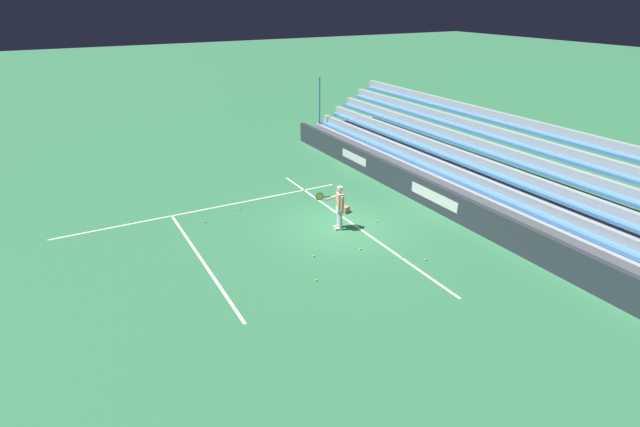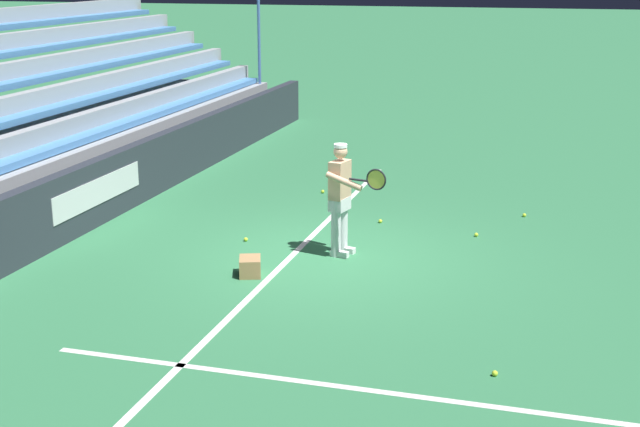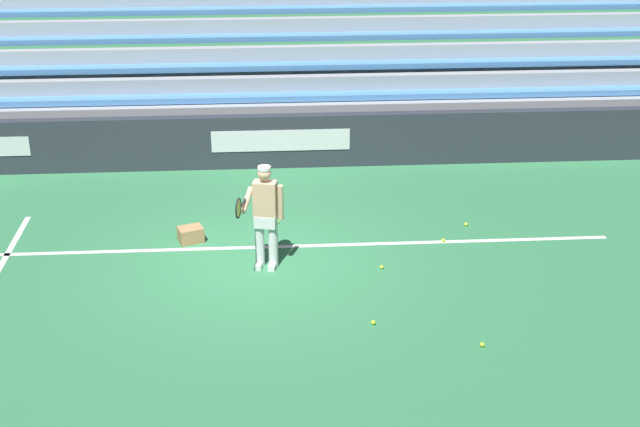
{
  "view_description": "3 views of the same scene",
  "coord_description": "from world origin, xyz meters",
  "px_view_note": "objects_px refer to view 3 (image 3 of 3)",
  "views": [
    {
      "loc": [
        -14.88,
        9.09,
        8.23
      ],
      "look_at": [
        -0.93,
        1.43,
        1.19
      ],
      "focal_mm": 28.0,
      "sensor_mm": 36.0,
      "label": 1
    },
    {
      "loc": [
        12.35,
        3.51,
        4.29
      ],
      "look_at": [
        0.69,
        0.11,
        0.87
      ],
      "focal_mm": 50.0,
      "sensor_mm": 36.0,
      "label": 2
    },
    {
      "loc": [
        -0.19,
        12.92,
        6.66
      ],
      "look_at": [
        -1.03,
        0.15,
        0.88
      ],
      "focal_mm": 50.0,
      "sensor_mm": 36.0,
      "label": 3
    }
  ],
  "objects_px": {
    "ball_box_cardboard": "(191,234)",
    "tennis_ball_midcourt": "(482,345)",
    "tennis_ball_on_baseline": "(382,267)",
    "tennis_ball_toward_net": "(277,222)",
    "tennis_ball_far_right": "(466,224)",
    "tennis_ball_far_left": "(443,240)",
    "tennis_player": "(265,216)",
    "tennis_ball_stray_back": "(373,322)"
  },
  "relations": [
    {
      "from": "ball_box_cardboard",
      "to": "tennis_ball_midcourt",
      "type": "height_order",
      "value": "ball_box_cardboard"
    },
    {
      "from": "tennis_ball_on_baseline",
      "to": "tennis_ball_toward_net",
      "type": "relative_size",
      "value": 1.0
    },
    {
      "from": "ball_box_cardboard",
      "to": "tennis_ball_far_right",
      "type": "xyz_separation_m",
      "value": [
        -4.81,
        -0.31,
        -0.1
      ]
    },
    {
      "from": "tennis_ball_far_left",
      "to": "tennis_ball_midcourt",
      "type": "height_order",
      "value": "same"
    },
    {
      "from": "ball_box_cardboard",
      "to": "tennis_ball_on_baseline",
      "type": "bearing_deg",
      "value": 158.72
    },
    {
      "from": "tennis_player",
      "to": "tennis_ball_far_right",
      "type": "bearing_deg",
      "value": -159.74
    },
    {
      "from": "tennis_ball_on_baseline",
      "to": "tennis_ball_far_right",
      "type": "distance_m",
      "value": 2.28
    },
    {
      "from": "tennis_ball_on_baseline",
      "to": "tennis_ball_far_right",
      "type": "xyz_separation_m",
      "value": [
        -1.7,
        -1.52,
        0.0
      ]
    },
    {
      "from": "tennis_player",
      "to": "tennis_ball_stray_back",
      "type": "relative_size",
      "value": 25.98
    },
    {
      "from": "tennis_ball_on_baseline",
      "to": "tennis_ball_stray_back",
      "type": "distance_m",
      "value": 1.71
    },
    {
      "from": "tennis_ball_on_baseline",
      "to": "tennis_ball_midcourt",
      "type": "height_order",
      "value": "same"
    },
    {
      "from": "tennis_player",
      "to": "tennis_ball_on_baseline",
      "type": "bearing_deg",
      "value": 173.44
    },
    {
      "from": "tennis_player",
      "to": "ball_box_cardboard",
      "type": "xyz_separation_m",
      "value": [
        1.27,
        -1.0,
        -0.76
      ]
    },
    {
      "from": "tennis_ball_far_left",
      "to": "tennis_ball_toward_net",
      "type": "height_order",
      "value": "same"
    },
    {
      "from": "tennis_ball_far_right",
      "to": "tennis_ball_toward_net",
      "type": "relative_size",
      "value": 1.0
    },
    {
      "from": "tennis_ball_midcourt",
      "to": "tennis_ball_stray_back",
      "type": "distance_m",
      "value": 1.57
    },
    {
      "from": "tennis_ball_midcourt",
      "to": "tennis_ball_toward_net",
      "type": "relative_size",
      "value": 1.0
    },
    {
      "from": "tennis_ball_on_baseline",
      "to": "tennis_ball_far_right",
      "type": "height_order",
      "value": "same"
    },
    {
      "from": "tennis_ball_far_left",
      "to": "tennis_ball_midcourt",
      "type": "relative_size",
      "value": 1.0
    },
    {
      "from": "tennis_ball_midcourt",
      "to": "tennis_ball_stray_back",
      "type": "xyz_separation_m",
      "value": [
        1.41,
        -0.67,
        0.0
      ]
    },
    {
      "from": "tennis_ball_toward_net",
      "to": "tennis_ball_stray_back",
      "type": "bearing_deg",
      "value": 110.15
    },
    {
      "from": "tennis_ball_on_baseline",
      "to": "tennis_ball_stray_back",
      "type": "relative_size",
      "value": 1.0
    },
    {
      "from": "tennis_ball_stray_back",
      "to": "ball_box_cardboard",
      "type": "bearing_deg",
      "value": -46.13
    },
    {
      "from": "tennis_ball_midcourt",
      "to": "tennis_player",
      "type": "bearing_deg",
      "value": -41.21
    },
    {
      "from": "tennis_ball_far_left",
      "to": "tennis_ball_far_right",
      "type": "height_order",
      "value": "same"
    },
    {
      "from": "tennis_ball_far_left",
      "to": "tennis_ball_far_right",
      "type": "distance_m",
      "value": 0.81
    },
    {
      "from": "tennis_ball_toward_net",
      "to": "tennis_ball_far_right",
      "type": "bearing_deg",
      "value": 174.4
    },
    {
      "from": "tennis_ball_on_baseline",
      "to": "tennis_ball_far_right",
      "type": "relative_size",
      "value": 1.0
    },
    {
      "from": "tennis_ball_on_baseline",
      "to": "tennis_ball_stray_back",
      "type": "height_order",
      "value": "same"
    },
    {
      "from": "tennis_ball_stray_back",
      "to": "tennis_ball_toward_net",
      "type": "relative_size",
      "value": 1.0
    },
    {
      "from": "tennis_ball_far_left",
      "to": "tennis_ball_stray_back",
      "type": "distance_m",
      "value": 2.98
    },
    {
      "from": "ball_box_cardboard",
      "to": "tennis_ball_far_right",
      "type": "bearing_deg",
      "value": -176.36
    },
    {
      "from": "tennis_ball_on_baseline",
      "to": "tennis_ball_far_left",
      "type": "bearing_deg",
      "value": -142.31
    },
    {
      "from": "tennis_ball_far_left",
      "to": "tennis_ball_far_right",
      "type": "bearing_deg",
      "value": -130.65
    },
    {
      "from": "tennis_ball_stray_back",
      "to": "tennis_ball_toward_net",
      "type": "distance_m",
      "value": 3.75
    },
    {
      "from": "tennis_ball_far_left",
      "to": "tennis_player",
      "type": "bearing_deg",
      "value": 12.94
    },
    {
      "from": "tennis_ball_stray_back",
      "to": "tennis_ball_far_right",
      "type": "relative_size",
      "value": 1.0
    },
    {
      "from": "tennis_ball_far_right",
      "to": "tennis_ball_toward_net",
      "type": "height_order",
      "value": "same"
    },
    {
      "from": "tennis_ball_far_right",
      "to": "tennis_ball_on_baseline",
      "type": "bearing_deg",
      "value": 41.81
    },
    {
      "from": "tennis_ball_toward_net",
      "to": "tennis_ball_far_left",
      "type": "bearing_deg",
      "value": 161.43
    },
    {
      "from": "ball_box_cardboard",
      "to": "tennis_ball_on_baseline",
      "type": "height_order",
      "value": "ball_box_cardboard"
    },
    {
      "from": "ball_box_cardboard",
      "to": "tennis_ball_far_left",
      "type": "height_order",
      "value": "ball_box_cardboard"
    }
  ]
}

